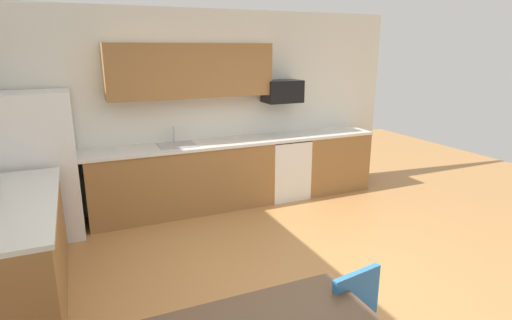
% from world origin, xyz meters
% --- Properties ---
extents(ground_plane, '(12.00, 12.00, 0.00)m').
position_xyz_m(ground_plane, '(0.00, 0.00, 0.00)').
color(ground_plane, '#B77F47').
extents(wall_back, '(5.80, 0.10, 2.70)m').
position_xyz_m(wall_back, '(0.00, 2.65, 1.35)').
color(wall_back, silver).
rests_on(wall_back, ground).
extents(cabinet_run_back, '(2.48, 0.60, 0.90)m').
position_xyz_m(cabinet_run_back, '(-0.51, 2.30, 0.45)').
color(cabinet_run_back, olive).
rests_on(cabinet_run_back, ground).
extents(cabinet_run_back_right, '(1.07, 0.60, 0.90)m').
position_xyz_m(cabinet_run_back_right, '(1.87, 2.30, 0.45)').
color(cabinet_run_back_right, olive).
rests_on(cabinet_run_back_right, ground).
extents(cabinet_run_left, '(0.60, 2.00, 0.90)m').
position_xyz_m(cabinet_run_left, '(-2.30, 0.80, 0.45)').
color(cabinet_run_left, olive).
rests_on(cabinet_run_left, ground).
extents(countertop_back, '(4.80, 0.64, 0.04)m').
position_xyz_m(countertop_back, '(0.00, 2.30, 0.92)').
color(countertop_back, silver).
rests_on(countertop_back, cabinet_run_back).
extents(countertop_left, '(0.64, 2.00, 0.04)m').
position_xyz_m(countertop_left, '(-2.30, 0.80, 0.92)').
color(countertop_left, silver).
rests_on(countertop_left, cabinet_run_left).
extents(upper_cabinets_back, '(2.20, 0.34, 0.70)m').
position_xyz_m(upper_cabinets_back, '(-0.30, 2.43, 1.90)').
color(upper_cabinets_back, olive).
extents(refrigerator, '(0.76, 0.70, 1.72)m').
position_xyz_m(refrigerator, '(-2.18, 2.22, 0.86)').
color(refrigerator, white).
rests_on(refrigerator, ground).
extents(oven_range, '(0.60, 0.60, 0.91)m').
position_xyz_m(oven_range, '(1.03, 2.30, 0.46)').
color(oven_range, white).
rests_on(oven_range, ground).
extents(microwave, '(0.54, 0.36, 0.32)m').
position_xyz_m(microwave, '(1.03, 2.40, 1.58)').
color(microwave, black).
extents(sink_basin, '(0.48, 0.40, 0.14)m').
position_xyz_m(sink_basin, '(-0.57, 2.30, 0.88)').
color(sink_basin, '#A5A8AD').
rests_on(sink_basin, countertop_back).
extents(sink_faucet, '(0.02, 0.02, 0.24)m').
position_xyz_m(sink_faucet, '(-0.57, 2.48, 1.04)').
color(sink_faucet, '#B2B5BA').
rests_on(sink_faucet, countertop_back).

